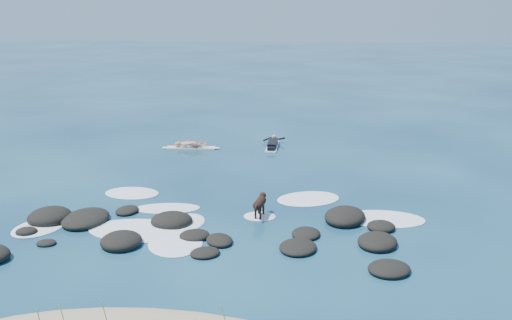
# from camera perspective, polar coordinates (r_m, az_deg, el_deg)

# --- Properties ---
(ground) EXTENTS (160.00, 160.00, 0.00)m
(ground) POSITION_cam_1_polar(r_m,az_deg,el_deg) (19.48, -5.52, -5.65)
(ground) COLOR #0A2642
(ground) RESTS_ON ground
(reef_rocks) EXTENTS (12.80, 5.58, 0.60)m
(reef_rocks) POSITION_cam_1_polar(r_m,az_deg,el_deg) (18.11, -7.25, -7.02)
(reef_rocks) COLOR black
(reef_rocks) RESTS_ON ground
(breaking_foam) EXTENTS (14.86, 7.20, 0.12)m
(breaking_foam) POSITION_cam_1_polar(r_m,az_deg,el_deg) (19.21, -6.83, -5.97)
(breaking_foam) COLOR white
(breaking_foam) RESTS_ON ground
(standing_surfer_rig) EXTENTS (2.88, 0.64, 1.64)m
(standing_surfer_rig) POSITION_cam_1_polar(r_m,az_deg,el_deg) (28.00, -6.57, 2.40)
(standing_surfer_rig) COLOR beige
(standing_surfer_rig) RESTS_ON ground
(paddling_surfer_rig) EXTENTS (1.16, 2.56, 0.45)m
(paddling_surfer_rig) POSITION_cam_1_polar(r_m,az_deg,el_deg) (28.25, 1.67, 1.59)
(paddling_surfer_rig) COLOR white
(paddling_surfer_rig) RESTS_ON ground
(dog) EXTENTS (0.44, 1.23, 0.78)m
(dog) POSITION_cam_1_polar(r_m,az_deg,el_deg) (19.16, 0.40, -4.28)
(dog) COLOR black
(dog) RESTS_ON ground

